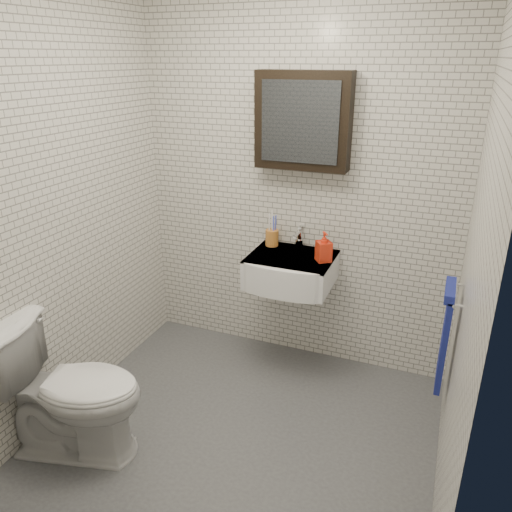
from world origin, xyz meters
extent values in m
cube|color=#47494E|center=(0.00, 0.00, 0.01)|extent=(2.20, 2.00, 0.01)
cube|color=silver|center=(0.00, 1.00, 1.25)|extent=(2.20, 0.02, 2.50)
cube|color=silver|center=(0.00, -1.00, 1.25)|extent=(2.20, 0.02, 2.50)
cube|color=silver|center=(-1.10, 0.00, 1.25)|extent=(0.02, 2.00, 2.50)
cube|color=silver|center=(1.10, 0.00, 1.25)|extent=(0.02, 2.00, 2.50)
cube|color=white|center=(0.05, 0.78, 0.75)|extent=(0.55, 0.45, 0.20)
cylinder|color=silver|center=(0.05, 0.80, 0.84)|extent=(0.31, 0.31, 0.02)
cylinder|color=silver|center=(0.05, 0.80, 0.85)|extent=(0.04, 0.04, 0.01)
cube|color=white|center=(0.05, 0.78, 0.84)|extent=(0.55, 0.45, 0.01)
cylinder|color=silver|center=(0.05, 0.94, 0.88)|extent=(0.06, 0.06, 0.06)
cylinder|color=silver|center=(0.05, 0.94, 0.94)|extent=(0.03, 0.03, 0.08)
cylinder|color=silver|center=(0.05, 0.88, 0.97)|extent=(0.02, 0.12, 0.02)
cube|color=silver|center=(0.05, 0.97, 0.99)|extent=(0.02, 0.09, 0.01)
cube|color=black|center=(0.05, 0.93, 1.70)|extent=(0.60, 0.14, 0.60)
cube|color=#3F444C|center=(0.05, 0.85, 1.70)|extent=(0.49, 0.01, 0.49)
cylinder|color=silver|center=(1.06, 0.35, 0.95)|extent=(0.02, 0.30, 0.02)
cylinder|color=silver|center=(1.08, 0.48, 0.95)|extent=(0.04, 0.02, 0.02)
cylinder|color=silver|center=(1.08, 0.22, 0.95)|extent=(0.04, 0.02, 0.02)
cube|color=navy|center=(1.05, 0.35, 0.68)|extent=(0.03, 0.26, 0.54)
cube|color=navy|center=(1.04, 0.35, 0.96)|extent=(0.05, 0.26, 0.05)
cylinder|color=#BC742F|center=(-0.14, 0.91, 0.91)|extent=(0.11, 0.11, 0.11)
cylinder|color=white|center=(-0.16, 0.90, 0.98)|extent=(0.02, 0.03, 0.21)
cylinder|color=#4355D8|center=(-0.13, 0.90, 0.97)|extent=(0.02, 0.02, 0.19)
cylinder|color=white|center=(-0.15, 0.93, 0.99)|extent=(0.03, 0.04, 0.23)
cylinder|color=#4355D8|center=(-0.12, 0.92, 0.97)|extent=(0.03, 0.05, 0.20)
imported|color=#FF591A|center=(0.27, 0.77, 0.95)|extent=(0.12, 0.12, 0.20)
imported|color=white|center=(-0.80, -0.45, 0.40)|extent=(0.87, 0.62, 0.80)
camera|label=1|loc=(0.97, -2.15, 2.08)|focal=35.00mm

